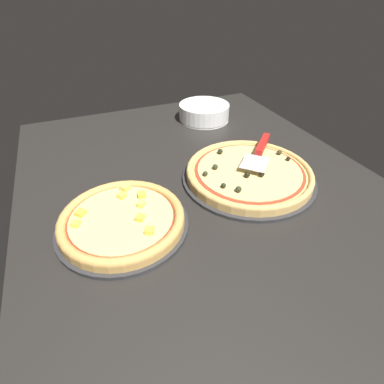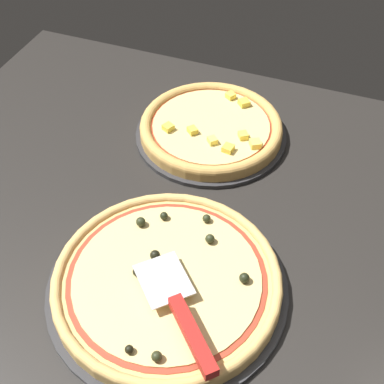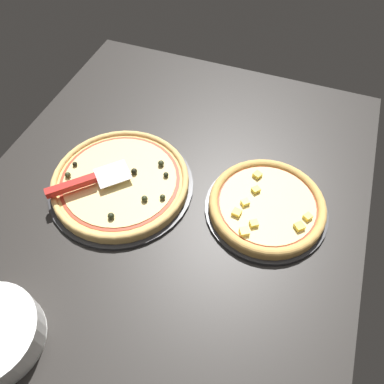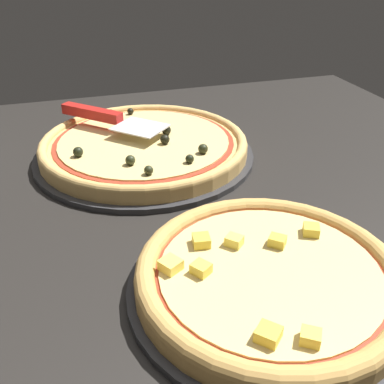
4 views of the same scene
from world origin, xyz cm
name	(u,v)px [view 4 (image 4 of 4)]	position (x,y,z in cm)	size (l,w,h in cm)	color
ground_plane	(145,204)	(0.00, 0.00, -1.80)	(139.86, 108.51, 3.60)	black
pizza_pan_front	(145,155)	(-3.00, -14.05, 0.50)	(41.60, 41.60, 1.00)	#2D2D30
pizza_front	(144,144)	(-2.99, -14.04, 2.67)	(39.11, 39.11, 4.35)	#DBAD60
pizza_pan_back	(268,288)	(-9.44, 27.12, 0.50)	(33.80, 33.80, 1.00)	#2D2D30
pizza_back	(269,275)	(-9.41, 27.11, 2.58)	(31.77, 31.77, 3.62)	tan
serving_spatula	(102,116)	(3.61, -22.24, 6.16)	(19.69, 19.77, 2.00)	silver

